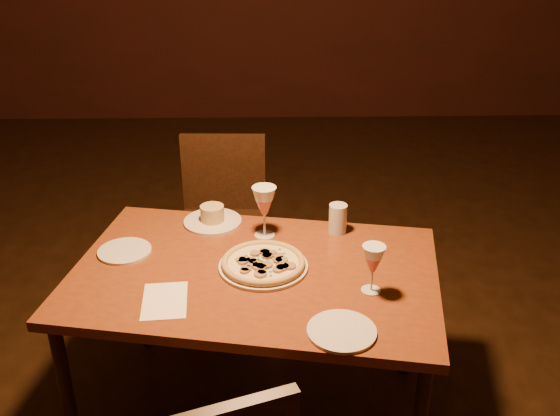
{
  "coord_description": "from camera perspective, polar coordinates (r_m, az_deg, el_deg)",
  "views": [
    {
      "loc": [
        0.05,
        -2.15,
        1.83
      ],
      "look_at": [
        0.09,
        -0.24,
        0.89
      ],
      "focal_mm": 40.0,
      "sensor_mm": 36.0,
      "label": 1
    }
  ],
  "objects": [
    {
      "name": "dining_table",
      "position": [
        2.22,
        -2.32,
        -6.98
      ],
      "size": [
        1.39,
        1.02,
        0.68
      ],
      "rotation": [
        0.0,
        0.0,
        -0.18
      ],
      "color": "brown",
      "rests_on": "floor"
    },
    {
      "name": "water_tumbler",
      "position": [
        2.41,
        5.31,
        -0.98
      ],
      "size": [
        0.07,
        0.07,
        0.12
      ],
      "primitive_type": "cylinder",
      "color": "silver",
      "rests_on": "dining_table"
    },
    {
      "name": "side_plate_near",
      "position": [
        1.9,
        5.66,
        -11.14
      ],
      "size": [
        0.21,
        0.21,
        0.01
      ],
      "primitive_type": "cylinder",
      "color": "silver",
      "rests_on": "dining_table"
    },
    {
      "name": "pizza_plate",
      "position": [
        2.19,
        -1.54,
        -5.06
      ],
      "size": [
        0.31,
        0.31,
        0.03
      ],
      "color": "silver",
      "rests_on": "dining_table"
    },
    {
      "name": "wine_glass_far",
      "position": [
        2.35,
        -1.44,
        -0.35
      ],
      "size": [
        0.09,
        0.09,
        0.2
      ],
      "primitive_type": null,
      "color": "#CB5E54",
      "rests_on": "dining_table"
    },
    {
      "name": "side_plate_left",
      "position": [
        2.36,
        -14.02,
        -3.84
      ],
      "size": [
        0.19,
        0.19,
        0.01
      ],
      "primitive_type": "cylinder",
      "color": "silver",
      "rests_on": "dining_table"
    },
    {
      "name": "ramekin_saucer",
      "position": [
        2.5,
        -6.19,
        -0.86
      ],
      "size": [
        0.23,
        0.23,
        0.07
      ],
      "color": "silver",
      "rests_on": "dining_table"
    },
    {
      "name": "menu_card",
      "position": [
        2.06,
        -10.5,
        -8.32
      ],
      "size": [
        0.16,
        0.22,
        0.0
      ],
      "primitive_type": "cube",
      "rotation": [
        0.0,
        0.0,
        0.09
      ],
      "color": "white",
      "rests_on": "dining_table"
    },
    {
      "name": "floor",
      "position": [
        2.82,
        -2.1,
        -14.2
      ],
      "size": [
        7.0,
        7.0,
        0.0
      ],
      "primitive_type": "plane",
      "color": "black",
      "rests_on": "ground"
    },
    {
      "name": "wine_glass_right",
      "position": [
        2.05,
        8.46,
        -5.53
      ],
      "size": [
        0.08,
        0.08,
        0.17
      ],
      "primitive_type": null,
      "color": "#CB5E54",
      "rests_on": "dining_table"
    },
    {
      "name": "chair_far",
      "position": [
        3.01,
        -5.25,
        -0.67
      ],
      "size": [
        0.42,
        0.42,
        0.84
      ],
      "rotation": [
        0.0,
        0.0,
        -0.03
      ],
      "color": "black",
      "rests_on": "floor"
    }
  ]
}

